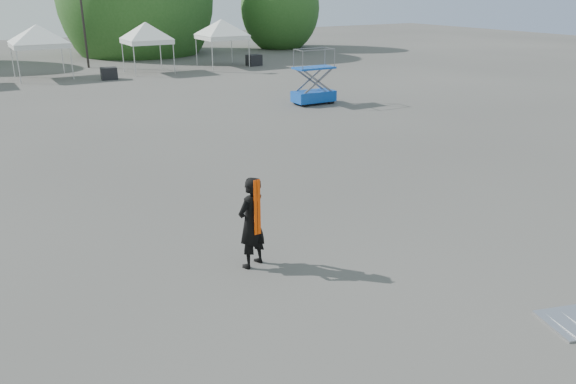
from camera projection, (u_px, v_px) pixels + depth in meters
ground at (266, 232)px, 13.42m from camera, size 120.00×120.00×0.00m
tree_far_e at (280, 8)px, 52.59m from camera, size 3.84×3.84×5.84m
tent_e at (37, 29)px, 35.00m from camera, size 4.64×4.64×3.88m
tent_f at (146, 26)px, 37.27m from camera, size 4.07×4.07×3.88m
tent_g at (221, 23)px, 40.45m from camera, size 4.39×4.39×3.88m
man at (251, 222)px, 11.48m from camera, size 0.84×0.70×1.95m
scissor_lift at (314, 77)px, 27.61m from camera, size 2.11×1.09×2.69m
crate_mid at (109, 74)px, 35.33m from camera, size 1.05×0.86×0.75m
crate_east at (254, 60)px, 41.58m from camera, size 1.07×0.86×0.79m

